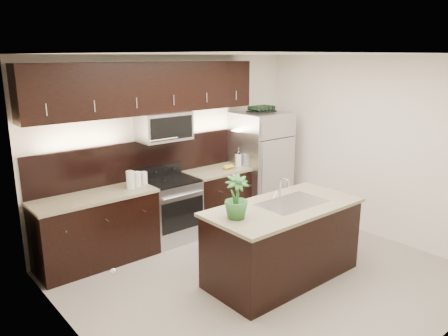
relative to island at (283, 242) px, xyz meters
name	(u,v)px	position (x,y,z in m)	size (l,w,h in m)	color
ground	(263,276)	(-0.17, 0.16, -0.47)	(4.50, 4.50, 0.00)	gray
room_walls	(262,145)	(-0.28, 0.12, 1.22)	(4.52, 4.02, 2.71)	silver
counter_run	(159,213)	(-0.62, 1.85, 0.00)	(3.51, 0.65, 0.94)	black
upper_fixtures	(151,96)	(-0.60, 2.00, 1.67)	(3.49, 0.40, 1.66)	black
island	(283,242)	(0.00, 0.00, 0.00)	(1.96, 0.96, 0.94)	black
sink_faucet	(292,201)	(0.15, 0.01, 0.48)	(0.84, 0.50, 0.28)	silver
refrigerator	(260,164)	(1.37, 1.79, 0.42)	(0.86, 0.77, 1.78)	#B2B2B7
wine_rack	(261,109)	(1.37, 1.79, 1.35)	(0.44, 0.27, 0.10)	black
plant	(236,197)	(-0.71, 0.06, 0.71)	(0.27, 0.27, 0.49)	#296026
canisters	(136,179)	(-0.98, 1.83, 0.58)	(0.35, 0.18, 0.24)	silver
french_press	(238,159)	(0.87, 1.80, 0.58)	(0.11, 0.11, 0.30)	silver
bananas	(225,167)	(0.57, 1.77, 0.50)	(0.21, 0.16, 0.06)	gold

